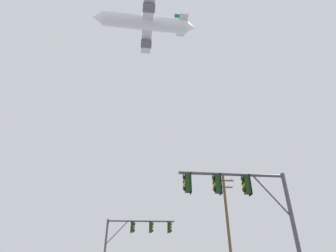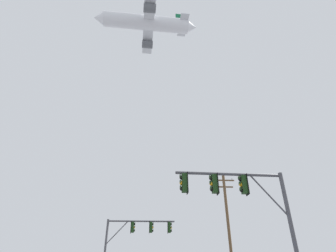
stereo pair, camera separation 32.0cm
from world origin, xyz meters
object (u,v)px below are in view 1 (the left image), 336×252
utility_pole (228,226)px  airplane (145,23)px  signal_pole_near (246,200)px  signal_pole_far (134,235)px

utility_pole → airplane: 52.59m
signal_pole_near → airplane: airplane is taller
signal_pole_near → airplane: size_ratio=0.25×
utility_pole → airplane: airplane is taller
signal_pole_far → utility_pole: 9.06m
utility_pole → signal_pole_far: bearing=-173.3°
signal_pole_near → utility_pole: 14.16m
signal_pole_far → airplane: bearing=93.3°
signal_pole_far → airplane: (-1.05, 18.37, 49.63)m
utility_pole → airplane: (-9.99, 17.32, 48.64)m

